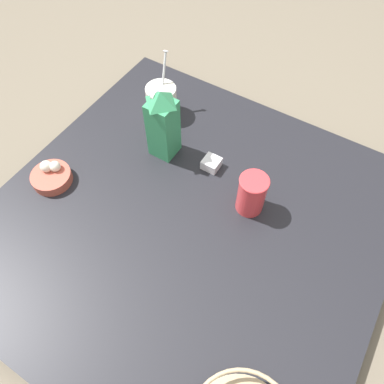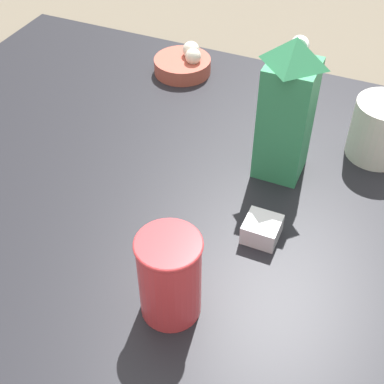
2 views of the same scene
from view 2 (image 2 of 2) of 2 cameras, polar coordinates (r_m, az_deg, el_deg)
name	(u,v)px [view 2 (image 2 of 2)]	position (r m, az deg, el deg)	size (l,w,h in m)	color
ground_plane	(131,236)	(0.91, -6.49, -4.65)	(6.00, 6.00, 0.00)	#665B4C
countertop	(130,226)	(0.89, -6.61, -3.60)	(1.13, 1.13, 0.05)	black
milk_carton	(287,109)	(0.89, 10.12, 8.69)	(0.08, 0.08, 0.25)	#338C59
yogurt_tub	(382,127)	(1.00, 19.61, 6.60)	(0.13, 0.11, 0.21)	silver
drinking_cup	(170,276)	(0.70, -2.39, -8.90)	(0.09, 0.09, 0.13)	#DB383D
spice_jar	(262,230)	(0.83, 7.45, -4.04)	(0.05, 0.05, 0.03)	silver
garlic_bowl	(184,64)	(1.21, -0.87, 13.53)	(0.13, 0.13, 0.06)	#B24C3D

